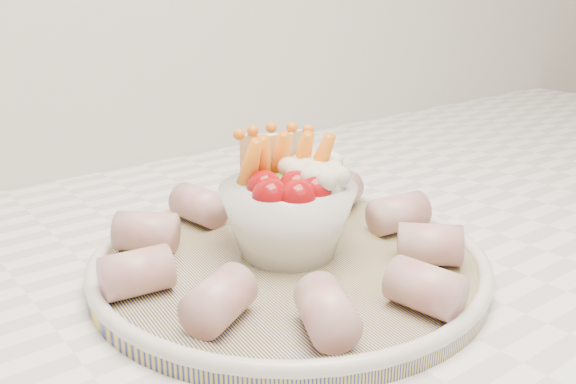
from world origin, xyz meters
TOP-DOWN VIEW (x-y plane):
  - serving_platter at (0.07, 1.39)m, footprint 0.36×0.36m
  - veggie_bowl at (0.08, 1.40)m, footprint 0.11×0.11m
  - cured_meat_rolls at (0.07, 1.39)m, footprint 0.29×0.30m

SIDE VIEW (x-z plane):
  - serving_platter at x=0.07m, z-range 0.92..0.94m
  - cured_meat_rolls at x=0.07m, z-range 0.94..0.97m
  - veggie_bowl at x=0.08m, z-range 0.93..1.03m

